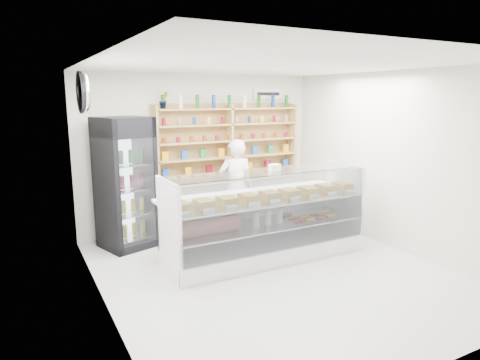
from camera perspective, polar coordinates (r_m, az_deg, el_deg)
room at (r=5.70m, az=4.73°, el=0.95°), size 5.00×5.00×5.00m
display_counter at (r=6.49m, az=3.41°, el=-7.22°), size 3.07×0.92×1.34m
shop_worker at (r=7.57m, az=-0.59°, el=-0.84°), size 0.68×0.52×1.67m
drinks_cooler at (r=7.02m, az=-15.04°, el=-0.39°), size 0.94×0.92×2.09m
wall_shelving at (r=7.93m, az=-1.40°, el=5.24°), size 2.84×0.28×1.33m
potted_plant at (r=7.42m, az=-10.14°, el=10.44°), size 0.17×0.15×0.29m
security_mirror at (r=5.97m, az=-20.04°, el=10.92°), size 0.15×0.50×0.50m
wall_sign at (r=8.45m, az=3.73°, el=11.39°), size 0.62×0.03×0.20m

